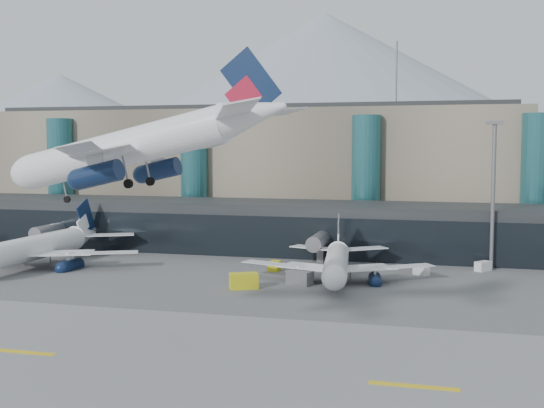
{
  "coord_description": "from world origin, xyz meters",
  "views": [
    {
      "loc": [
        22.66,
        -75.06,
        21.27
      ],
      "look_at": [
        -5.29,
        32.0,
        11.87
      ],
      "focal_mm": 45.0,
      "sensor_mm": 36.0,
      "label": 1
    }
  ],
  "objects_px": {
    "veh_c": "(300,278)",
    "veh_h": "(244,281)",
    "jet_parked_left": "(46,238)",
    "veh_g": "(421,271)",
    "hero_jet": "(150,135)",
    "jet_parked_mid": "(337,254)",
    "veh_d": "(483,266)",
    "veh_b": "(275,266)",
    "lightmast_mid": "(493,186)"
  },
  "relations": [
    {
      "from": "jet_parked_left",
      "to": "veh_g",
      "type": "xyz_separation_m",
      "value": [
        66.06,
        6.45,
        -3.94
      ]
    },
    {
      "from": "lightmast_mid",
      "to": "veh_d",
      "type": "bearing_deg",
      "value": -118.36
    },
    {
      "from": "veh_b",
      "to": "veh_g",
      "type": "xyz_separation_m",
      "value": [
        24.49,
        2.4,
        -0.08
      ]
    },
    {
      "from": "veh_b",
      "to": "veh_c",
      "type": "height_order",
      "value": "veh_c"
    },
    {
      "from": "veh_b",
      "to": "veh_d",
      "type": "distance_m",
      "value": 35.65
    },
    {
      "from": "veh_d",
      "to": "veh_g",
      "type": "bearing_deg",
      "value": 162.43
    },
    {
      "from": "veh_c",
      "to": "veh_d",
      "type": "xyz_separation_m",
      "value": [
        27.87,
        19.24,
        -0.26
      ]
    },
    {
      "from": "lightmast_mid",
      "to": "jet_parked_mid",
      "type": "height_order",
      "value": "lightmast_mid"
    },
    {
      "from": "jet_parked_mid",
      "to": "veh_g",
      "type": "relative_size",
      "value": 12.85
    },
    {
      "from": "veh_b",
      "to": "veh_h",
      "type": "xyz_separation_m",
      "value": [
        -0.79,
        -15.43,
        0.35
      ]
    },
    {
      "from": "veh_b",
      "to": "veh_d",
      "type": "height_order",
      "value": "veh_d"
    },
    {
      "from": "veh_c",
      "to": "lightmast_mid",
      "type": "bearing_deg",
      "value": 58.17
    },
    {
      "from": "hero_jet",
      "to": "jet_parked_left",
      "type": "xyz_separation_m",
      "value": [
        -41.72,
        45.68,
        -17.74
      ]
    },
    {
      "from": "jet_parked_left",
      "to": "veh_b",
      "type": "height_order",
      "value": "jet_parked_left"
    },
    {
      "from": "jet_parked_mid",
      "to": "veh_d",
      "type": "distance_m",
      "value": 26.73
    },
    {
      "from": "jet_parked_mid",
      "to": "veh_h",
      "type": "xyz_separation_m",
      "value": [
        -12.23,
        -11.12,
        -2.79
      ]
    },
    {
      "from": "veh_g",
      "to": "veh_h",
      "type": "distance_m",
      "value": 30.94
    },
    {
      "from": "hero_jet",
      "to": "jet_parked_mid",
      "type": "bearing_deg",
      "value": 79.56
    },
    {
      "from": "veh_c",
      "to": "veh_g",
      "type": "relative_size",
      "value": 1.56
    },
    {
      "from": "jet_parked_left",
      "to": "veh_b",
      "type": "distance_m",
      "value": 41.94
    },
    {
      "from": "veh_b",
      "to": "veh_g",
      "type": "height_order",
      "value": "veh_b"
    },
    {
      "from": "jet_parked_left",
      "to": "lightmast_mid",
      "type": "bearing_deg",
      "value": -77.18
    },
    {
      "from": "hero_jet",
      "to": "veh_b",
      "type": "relative_size",
      "value": 11.5
    },
    {
      "from": "hero_jet",
      "to": "veh_h",
      "type": "relative_size",
      "value": 7.71
    },
    {
      "from": "veh_d",
      "to": "veh_h",
      "type": "height_order",
      "value": "veh_h"
    },
    {
      "from": "veh_b",
      "to": "veh_h",
      "type": "distance_m",
      "value": 15.45
    },
    {
      "from": "lightmast_mid",
      "to": "veh_b",
      "type": "bearing_deg",
      "value": -162.45
    },
    {
      "from": "veh_c",
      "to": "veh_h",
      "type": "height_order",
      "value": "veh_h"
    },
    {
      "from": "lightmast_mid",
      "to": "veh_h",
      "type": "relative_size",
      "value": 6.11
    },
    {
      "from": "jet_parked_left",
      "to": "veh_h",
      "type": "distance_m",
      "value": 42.48
    },
    {
      "from": "veh_g",
      "to": "jet_parked_mid",
      "type": "bearing_deg",
      "value": -113.74
    },
    {
      "from": "lightmast_mid",
      "to": "veh_c",
      "type": "bearing_deg",
      "value": -143.21
    },
    {
      "from": "hero_jet",
      "to": "veh_g",
      "type": "height_order",
      "value": "hero_jet"
    },
    {
      "from": "veh_d",
      "to": "veh_g",
      "type": "xyz_separation_m",
      "value": [
        -10.08,
        -6.3,
        -0.09
      ]
    },
    {
      "from": "jet_parked_left",
      "to": "veh_h",
      "type": "height_order",
      "value": "jet_parked_left"
    },
    {
      "from": "veh_b",
      "to": "veh_d",
      "type": "xyz_separation_m",
      "value": [
        34.57,
        8.7,
        0.01
      ]
    },
    {
      "from": "lightmast_mid",
      "to": "jet_parked_left",
      "type": "relative_size",
      "value": 0.67
    },
    {
      "from": "veh_d",
      "to": "veh_h",
      "type": "relative_size",
      "value": 0.69
    },
    {
      "from": "veh_g",
      "to": "jet_parked_left",
      "type": "bearing_deg",
      "value": -135.32
    },
    {
      "from": "veh_b",
      "to": "veh_h",
      "type": "height_order",
      "value": "veh_h"
    },
    {
      "from": "veh_c",
      "to": "veh_b",
      "type": "bearing_deg",
      "value": 143.83
    },
    {
      "from": "lightmast_mid",
      "to": "jet_parked_left",
      "type": "height_order",
      "value": "lightmast_mid"
    },
    {
      "from": "jet_parked_left",
      "to": "veh_h",
      "type": "bearing_deg",
      "value": -104.03
    },
    {
      "from": "lightmast_mid",
      "to": "hero_jet",
      "type": "relative_size",
      "value": 0.79
    },
    {
      "from": "jet_parked_left",
      "to": "veh_g",
      "type": "distance_m",
      "value": 66.49
    },
    {
      "from": "jet_parked_mid",
      "to": "veh_d",
      "type": "height_order",
      "value": "jet_parked_mid"
    },
    {
      "from": "jet_parked_left",
      "to": "veh_d",
      "type": "relative_size",
      "value": 13.29
    },
    {
      "from": "veh_g",
      "to": "veh_h",
      "type": "relative_size",
      "value": 0.6
    },
    {
      "from": "jet_parked_left",
      "to": "hero_jet",
      "type": "bearing_deg",
      "value": -136.03
    },
    {
      "from": "jet_parked_left",
      "to": "veh_c",
      "type": "bearing_deg",
      "value": -96.09
    }
  ]
}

